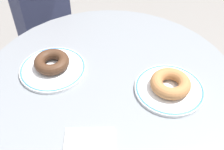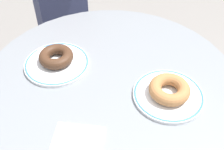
{
  "view_description": "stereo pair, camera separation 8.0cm",
  "coord_description": "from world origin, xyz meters",
  "views": [
    {
      "loc": [
        0.21,
        -0.55,
        1.32
      ],
      "look_at": [
        0.01,
        -0.01,
        0.76
      ],
      "focal_mm": 44.15,
      "sensor_mm": 36.0,
      "label": 1
    },
    {
      "loc": [
        0.29,
        -0.51,
        1.32
      ],
      "look_at": [
        0.01,
        -0.01,
        0.76
      ],
      "focal_mm": 44.15,
      "sensor_mm": 36.0,
      "label": 2
    }
  ],
  "objects": [
    {
      "name": "cafe_table",
      "position": [
        0.0,
        0.0,
        0.48
      ],
      "size": [
        0.79,
        0.79,
        0.73
      ],
      "color": "slate",
      "rests_on": "ground"
    },
    {
      "name": "donut_cinnamon",
      "position": [
        0.18,
        0.02,
        0.76
      ],
      "size": [
        0.13,
        0.13,
        0.04
      ],
      "primitive_type": "torus",
      "rotation": [
        0.0,
        0.0,
        3.24
      ],
      "color": "#A36B3D",
      "rests_on": "plate_right"
    },
    {
      "name": "donut_chocolate",
      "position": [
        -0.18,
        -0.02,
        0.76
      ],
      "size": [
        0.15,
        0.15,
        0.03
      ],
      "primitive_type": "torus",
      "rotation": [
        0.0,
        0.0,
        0.9
      ],
      "color": "#422819",
      "rests_on": "plate_left"
    },
    {
      "name": "paper_napkin",
      "position": [
        0.04,
        -0.24,
        0.74
      ],
      "size": [
        0.16,
        0.15,
        0.01
      ],
      "primitive_type": "cube",
      "rotation": [
        0.0,
        0.0,
        0.37
      ],
      "color": "white",
      "rests_on": "cafe_table"
    },
    {
      "name": "plate_right",
      "position": [
        0.18,
        0.02,
        0.74
      ],
      "size": [
        0.2,
        0.2,
        0.01
      ],
      "color": "white",
      "rests_on": "cafe_table"
    },
    {
      "name": "plate_left",
      "position": [
        -0.18,
        -0.03,
        0.74
      ],
      "size": [
        0.2,
        0.2,
        0.01
      ],
      "color": "white",
      "rests_on": "cafe_table"
    }
  ]
}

